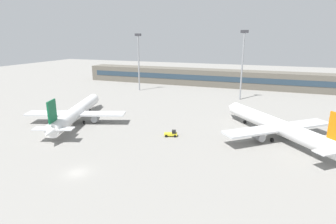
{
  "coord_description": "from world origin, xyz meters",
  "views": [
    {
      "loc": [
        35.07,
        -41.05,
        26.78
      ],
      "look_at": [
        4.81,
        40.0,
        3.0
      ],
      "focal_mm": 29.42,
      "sensor_mm": 36.0,
      "label": 1
    }
  ],
  "objects_px": {
    "airplane_mid": "(275,125)",
    "baggage_tug_yellow": "(172,134)",
    "floodlight_tower_east": "(139,58)",
    "airplane_near": "(77,112)",
    "floodlight_tower_west": "(242,61)"
  },
  "relations": [
    {
      "from": "airplane_mid",
      "to": "floodlight_tower_west",
      "type": "bearing_deg",
      "value": 107.36
    },
    {
      "from": "airplane_near",
      "to": "baggage_tug_yellow",
      "type": "xyz_separation_m",
      "value": [
        33.2,
        -2.19,
        -2.59
      ]
    },
    {
      "from": "baggage_tug_yellow",
      "to": "floodlight_tower_east",
      "type": "distance_m",
      "value": 71.4
    },
    {
      "from": "airplane_near",
      "to": "baggage_tug_yellow",
      "type": "bearing_deg",
      "value": -3.78
    },
    {
      "from": "airplane_near",
      "to": "baggage_tug_yellow",
      "type": "distance_m",
      "value": 33.37
    },
    {
      "from": "airplane_near",
      "to": "floodlight_tower_east",
      "type": "xyz_separation_m",
      "value": [
        -5.29,
        55.95,
        12.78
      ]
    },
    {
      "from": "airplane_mid",
      "to": "baggage_tug_yellow",
      "type": "bearing_deg",
      "value": -161.32
    },
    {
      "from": "airplane_near",
      "to": "airplane_mid",
      "type": "height_order",
      "value": "airplane_mid"
    },
    {
      "from": "baggage_tug_yellow",
      "to": "floodlight_tower_east",
      "type": "xyz_separation_m",
      "value": [
        -38.49,
        58.15,
        15.37
      ]
    },
    {
      "from": "airplane_mid",
      "to": "baggage_tug_yellow",
      "type": "height_order",
      "value": "airplane_mid"
    },
    {
      "from": "airplane_mid",
      "to": "baggage_tug_yellow",
      "type": "distance_m",
      "value": 28.29
    },
    {
      "from": "airplane_mid",
      "to": "floodlight_tower_east",
      "type": "relative_size",
      "value": 1.33
    },
    {
      "from": "airplane_near",
      "to": "floodlight_tower_west",
      "type": "height_order",
      "value": "floodlight_tower_west"
    },
    {
      "from": "floodlight_tower_east",
      "to": "baggage_tug_yellow",
      "type": "bearing_deg",
      "value": -56.5
    },
    {
      "from": "airplane_mid",
      "to": "floodlight_tower_west",
      "type": "relative_size",
      "value": 1.27
    }
  ]
}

